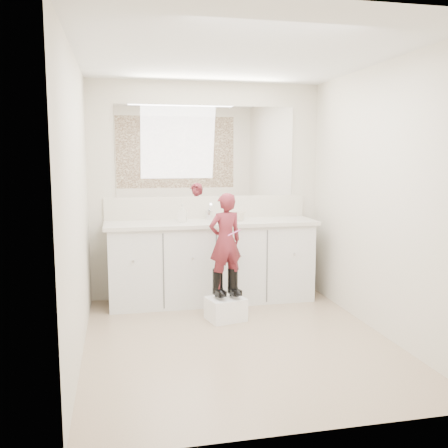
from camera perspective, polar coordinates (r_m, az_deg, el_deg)
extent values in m
plane|color=#8D735C|center=(4.45, 1.59, -13.16)|extent=(3.00, 3.00, 0.00)
plane|color=white|center=(4.23, 1.71, 18.80)|extent=(3.00, 3.00, 0.00)
plane|color=beige|center=(5.64, -1.99, 3.81)|extent=(2.60, 0.00, 2.60)
plane|color=beige|center=(2.75, 9.10, -0.47)|extent=(2.60, 0.00, 2.60)
plane|color=beige|center=(4.07, -16.45, 1.96)|extent=(0.00, 3.00, 3.00)
plane|color=beige|center=(4.66, 17.40, 2.62)|extent=(0.00, 3.00, 3.00)
cube|color=silver|center=(5.48, -1.44, -4.50)|extent=(2.20, 0.55, 0.85)
cube|color=beige|center=(5.39, -1.43, 0.10)|extent=(2.28, 0.58, 0.04)
cube|color=beige|center=(5.64, -1.95, 1.92)|extent=(2.28, 0.03, 0.25)
cube|color=white|center=(5.61, -1.99, 8.29)|extent=(2.00, 0.02, 1.00)
cube|color=#472819|center=(2.73, 9.23, 8.93)|extent=(2.00, 0.01, 1.20)
cylinder|color=silver|center=(5.54, -1.75, 1.04)|extent=(0.08, 0.08, 0.10)
imported|color=beige|center=(5.42, 1.82, 0.92)|extent=(0.12, 0.12, 0.11)
imported|color=silver|center=(5.33, -4.77, 1.24)|extent=(0.11, 0.11, 0.19)
cube|color=white|center=(4.93, 0.20, -9.67)|extent=(0.40, 0.36, 0.22)
imported|color=#AD3540|center=(4.80, 0.15, -1.93)|extent=(0.38, 0.29, 0.92)
cylinder|color=#FC62BD|center=(4.72, 1.19, -0.99)|extent=(0.13, 0.04, 0.06)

